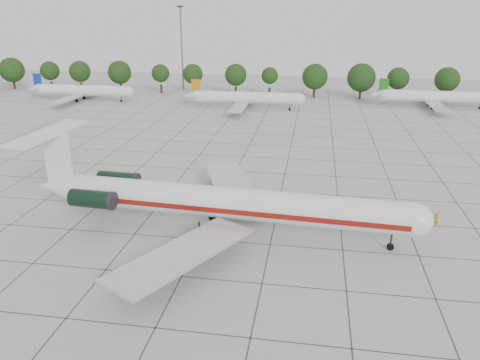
{
  "coord_description": "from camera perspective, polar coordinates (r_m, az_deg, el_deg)",
  "views": [
    {
      "loc": [
        12.07,
        -54.63,
        25.09
      ],
      "look_at": [
        2.83,
        2.79,
        3.5
      ],
      "focal_mm": 35.0,
      "sensor_mm": 36.0,
      "label": 1
    }
  ],
  "objects": [
    {
      "name": "tree_line",
      "position": [
        142.92,
        -0.52,
        12.68
      ],
      "size": [
        249.86,
        8.44,
        10.22
      ],
      "color": "#332114",
      "rests_on": "ground"
    },
    {
      "name": "apron_joints",
      "position": [
        74.98,
        -0.65,
        0.83
      ],
      "size": [
        170.0,
        170.0,
        0.02
      ],
      "primitive_type": "cube",
      "color": "#383838",
      "rests_on": "ground"
    },
    {
      "name": "main_airliner",
      "position": [
        54.46,
        -3.46,
        -2.56
      ],
      "size": [
        47.17,
        36.99,
        11.05
      ],
      "rotation": [
        0.0,
        0.0,
        -0.07
      ],
      "color": "silver",
      "rests_on": "ground"
    },
    {
      "name": "floodlight_mast",
      "position": [
        152.93,
        -7.13,
        16.17
      ],
      "size": [
        1.6,
        1.6,
        25.45
      ],
      "color": "slate",
      "rests_on": "ground"
    },
    {
      "name": "ground_crew",
      "position": [
        61.56,
        22.75,
        -4.43
      ],
      "size": [
        0.8,
        0.68,
        1.87
      ],
      "primitive_type": "imported",
      "rotation": [
        0.0,
        0.0,
        3.54
      ],
      "color": "#BC730B",
      "rests_on": "ground"
    },
    {
      "name": "bg_airliner_d",
      "position": [
        134.65,
        22.65,
        9.34
      ],
      "size": [
        28.24,
        27.2,
        7.4
      ],
      "color": "silver",
      "rests_on": "ground"
    },
    {
      "name": "bg_airliner_b",
      "position": [
        141.33,
        -18.7,
        10.29
      ],
      "size": [
        28.24,
        27.2,
        7.4
      ],
      "color": "silver",
      "rests_on": "ground"
    },
    {
      "name": "bg_airliner_c",
      "position": [
        123.01,
        0.72,
        9.98
      ],
      "size": [
        28.24,
        27.2,
        7.4
      ],
      "color": "silver",
      "rests_on": "ground"
    },
    {
      "name": "ground",
      "position": [
        61.31,
        -3.03,
        -3.82
      ],
      "size": [
        260.0,
        260.0,
        0.0
      ],
      "primitive_type": "plane",
      "color": "#AFAFA8",
      "rests_on": "ground"
    }
  ]
}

